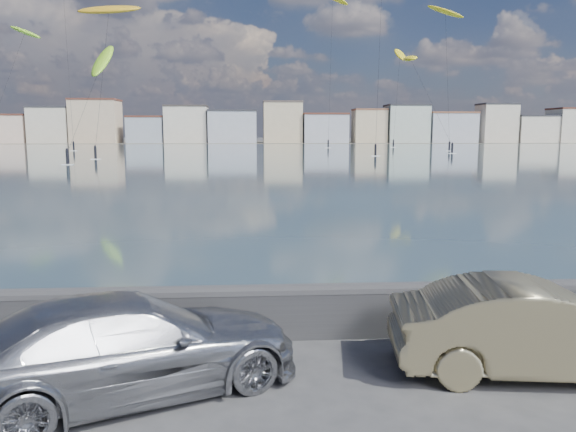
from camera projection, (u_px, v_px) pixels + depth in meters
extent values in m
plane|color=#333335|center=(237.00, 406.00, 8.18)|extent=(700.00, 700.00, 0.00)
cube|color=#33464F|center=(250.00, 154.00, 98.46)|extent=(500.00, 177.00, 0.00)
cube|color=#4C473D|center=(251.00, 142.00, 205.51)|extent=(500.00, 60.00, 0.00)
cube|color=#28282B|center=(241.00, 316.00, 10.78)|extent=(400.00, 0.35, 0.90)
cylinder|color=#28282B|center=(240.00, 294.00, 10.71)|extent=(400.00, 0.36, 0.36)
cube|color=beige|center=(12.00, 130.00, 185.95)|extent=(11.00, 10.00, 9.00)
cube|color=#562D23|center=(11.00, 115.00, 185.23)|extent=(11.22, 10.20, 0.60)
cube|color=beige|center=(52.00, 126.00, 186.60)|extent=(13.00, 11.00, 11.50)
cube|color=#2D2D33|center=(51.00, 107.00, 185.69)|extent=(13.26, 11.22, 0.60)
cube|color=#CCB293|center=(96.00, 122.00, 187.34)|extent=(15.00, 12.00, 14.00)
cube|color=#562D23|center=(95.00, 100.00, 186.25)|extent=(15.30, 12.24, 0.60)
cube|color=#9EA8B7|center=(146.00, 130.00, 188.81)|extent=(12.00, 10.00, 8.50)
cube|color=#562D23|center=(146.00, 117.00, 188.13)|extent=(12.24, 10.20, 0.60)
cube|color=beige|center=(187.00, 125.00, 189.42)|extent=(14.00, 11.00, 12.00)
cube|color=#383330|center=(186.00, 106.00, 188.48)|extent=(14.28, 11.22, 0.60)
cube|color=#B2B7C6|center=(233.00, 127.00, 190.53)|extent=(16.00, 13.00, 10.50)
cube|color=#2D2D33|center=(232.00, 111.00, 189.70)|extent=(16.32, 13.26, 0.60)
cube|color=beige|center=(283.00, 123.00, 191.39)|extent=(13.00, 10.00, 13.50)
cube|color=#4C423D|center=(283.00, 102.00, 190.34)|extent=(13.26, 10.20, 0.60)
cube|color=#B2B7C6|center=(325.00, 129.00, 192.63)|extent=(15.00, 12.00, 9.50)
cube|color=#562D23|center=(325.00, 114.00, 191.87)|extent=(15.30, 12.24, 0.60)
cube|color=beige|center=(369.00, 127.00, 193.51)|extent=(11.00, 9.00, 11.00)
cube|color=brown|center=(370.00, 110.00, 192.64)|extent=(11.22, 9.18, 0.60)
cube|color=#B7C6BC|center=(406.00, 125.00, 194.23)|extent=(14.00, 11.00, 12.50)
cube|color=#2D2D33|center=(407.00, 105.00, 193.25)|extent=(14.28, 11.22, 0.60)
cube|color=#B2B7C6|center=(450.00, 128.00, 195.42)|extent=(16.00, 12.00, 10.00)
cube|color=brown|center=(451.00, 113.00, 194.62)|extent=(16.32, 12.24, 0.60)
cube|color=beige|center=(496.00, 124.00, 196.25)|extent=(12.00, 10.00, 13.00)
cube|color=#2D2D33|center=(497.00, 104.00, 195.23)|extent=(12.24, 10.20, 0.60)
cube|color=beige|center=(533.00, 130.00, 197.42)|extent=(14.00, 11.00, 9.00)
cube|color=#2D2D33|center=(534.00, 116.00, 196.70)|extent=(14.28, 11.22, 0.60)
cube|color=beige|center=(573.00, 126.00, 198.16)|extent=(15.00, 12.00, 11.50)
cube|color=#562D23|center=(575.00, 109.00, 197.26)|extent=(15.30, 12.24, 0.60)
imported|color=#A1A2A8|center=(130.00, 345.00, 8.50)|extent=(5.67, 4.08, 1.52)
imported|color=tan|center=(537.00, 329.00, 9.19)|extent=(4.84, 2.21, 1.54)
ellipsoid|color=yellow|center=(445.00, 12.00, 118.55)|extent=(8.00, 4.88, 3.93)
cube|color=white|center=(449.00, 151.00, 113.60)|extent=(1.40, 0.42, 0.08)
cylinder|color=black|center=(449.00, 146.00, 113.46)|extent=(0.36, 0.36, 1.70)
sphere|color=black|center=(450.00, 142.00, 113.33)|extent=(0.28, 0.28, 0.28)
cylinder|color=black|center=(447.00, 77.00, 115.98)|extent=(1.26, 9.36, 27.72)
ellipsoid|color=#8CD826|center=(103.00, 61.00, 78.83)|extent=(3.12, 9.01, 6.64)
cube|color=white|center=(68.00, 164.00, 67.04)|extent=(1.40, 0.42, 0.08)
cylinder|color=black|center=(67.00, 157.00, 66.90)|extent=(0.36, 0.36, 1.70)
sphere|color=black|center=(67.00, 149.00, 66.77)|extent=(0.28, 0.28, 0.28)
cylinder|color=black|center=(86.00, 103.00, 72.84)|extent=(1.22, 13.98, 12.53)
cube|color=white|center=(328.00, 148.00, 134.71)|extent=(1.40, 0.42, 0.08)
cylinder|color=black|center=(328.00, 144.00, 134.58)|extent=(0.36, 0.36, 1.70)
sphere|color=black|center=(328.00, 140.00, 134.44)|extent=(0.28, 0.28, 0.28)
cylinder|color=black|center=(331.00, 68.00, 137.35)|extent=(2.28, 11.07, 35.96)
cube|color=white|center=(375.00, 156.00, 90.24)|extent=(1.40, 0.42, 0.08)
cylinder|color=black|center=(375.00, 150.00, 90.11)|extent=(0.36, 0.36, 1.70)
sphere|color=black|center=(376.00, 145.00, 89.97)|extent=(0.28, 0.28, 0.28)
cylinder|color=black|center=(380.00, 39.00, 92.99)|extent=(3.13, 11.18, 35.55)
ellipsoid|color=yellow|center=(410.00, 58.00, 113.15)|extent=(3.61, 9.26, 2.81)
cube|color=white|center=(452.00, 153.00, 101.27)|extent=(1.40, 0.42, 0.08)
cylinder|color=black|center=(452.00, 148.00, 101.13)|extent=(0.36, 0.36, 1.70)
sphere|color=black|center=(452.00, 143.00, 101.00)|extent=(0.28, 0.28, 0.28)
cylinder|color=black|center=(430.00, 100.00, 107.12)|extent=(4.00, 15.14, 17.26)
ellipsoid|color=yellow|center=(400.00, 55.00, 143.86)|extent=(2.56, 7.98, 4.76)
cube|color=white|center=(393.00, 147.00, 139.97)|extent=(1.40, 0.42, 0.08)
cylinder|color=black|center=(393.00, 144.00, 139.84)|extent=(0.36, 0.36, 1.70)
sphere|color=black|center=(393.00, 140.00, 139.70)|extent=(0.28, 0.28, 0.28)
cylinder|color=black|center=(397.00, 98.00, 141.82)|extent=(2.99, 7.34, 22.18)
ellipsoid|color=#8CD826|center=(25.00, 32.00, 119.62)|extent=(9.52, 7.49, 4.42)
cylinder|color=black|center=(6.00, 86.00, 114.12)|extent=(3.68, 14.52, 23.64)
cube|color=white|center=(74.00, 151.00, 114.26)|extent=(1.40, 0.42, 0.08)
cylinder|color=black|center=(74.00, 146.00, 114.12)|extent=(0.36, 0.36, 1.70)
sphere|color=black|center=(73.00, 142.00, 113.99)|extent=(0.28, 0.28, 0.28)
cylinder|color=black|center=(68.00, 61.00, 115.29)|extent=(2.80, 7.84, 34.01)
ellipsoid|color=#BF8C19|center=(109.00, 10.00, 91.01)|extent=(10.74, 4.01, 2.64)
cube|color=white|center=(96.00, 159.00, 79.97)|extent=(1.40, 0.42, 0.08)
cylinder|color=black|center=(95.00, 153.00, 79.84)|extent=(0.36, 0.36, 1.70)
sphere|color=black|center=(95.00, 146.00, 79.71)|extent=(0.28, 0.28, 0.28)
cylinder|color=black|center=(103.00, 75.00, 85.40)|extent=(0.70, 14.82, 22.24)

